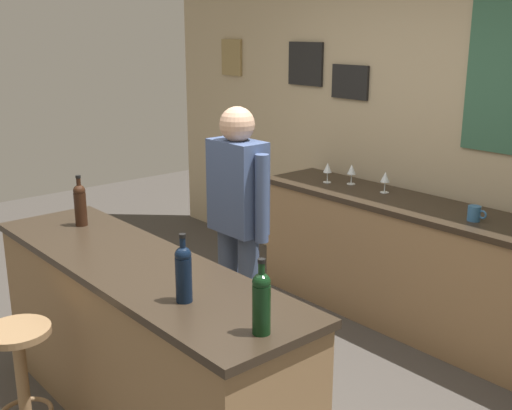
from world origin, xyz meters
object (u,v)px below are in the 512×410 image
(wine_glass_b, at_px, (352,170))
(bar_stool, at_px, (21,369))
(wine_bottle_a, at_px, (80,203))
(wine_glass_a, at_px, (328,169))
(wine_glass_c, at_px, (385,178))
(wine_bottle_b, at_px, (183,272))
(bartender, at_px, (238,219))
(wine_bottle_c, at_px, (261,301))
(coffee_mug, at_px, (475,213))

(wine_glass_b, bearing_deg, bar_stool, -84.27)
(wine_bottle_a, xyz_separation_m, wine_glass_a, (0.16, 1.97, -0.05))
(wine_glass_a, xyz_separation_m, wine_glass_b, (0.16, 0.10, 0.00))
(wine_glass_a, relative_size, wine_glass_c, 1.00)
(wine_bottle_b, xyz_separation_m, wine_glass_a, (-1.14, 2.12, -0.05))
(bartender, relative_size, wine_bottle_c, 5.29)
(wine_bottle_a, bearing_deg, bartender, 53.60)
(wine_bottle_c, bearing_deg, coffee_mug, 98.20)
(wine_bottle_c, xyz_separation_m, coffee_mug, (-0.29, 2.01, -0.11))
(wine_glass_c, bearing_deg, wine_glass_b, 178.43)
(bartender, distance_m, wine_bottle_c, 1.46)
(wine_bottle_c, bearing_deg, wine_glass_c, 116.95)
(wine_bottle_a, bearing_deg, bar_stool, -47.30)
(wine_glass_a, height_order, wine_glass_b, same)
(wine_bottle_a, bearing_deg, wine_glass_c, 72.53)
(bar_stool, xyz_separation_m, wine_glass_a, (-0.43, 2.61, 0.55))
(wine_glass_c, xyz_separation_m, coffee_mug, (0.80, -0.14, -0.06))
(wine_bottle_b, distance_m, wine_bottle_c, 0.44)
(wine_bottle_c, bearing_deg, wine_bottle_a, 176.88)
(bartender, relative_size, wine_glass_c, 10.45)
(wine_bottle_b, distance_m, wine_glass_b, 2.42)
(wine_bottle_a, distance_m, wine_glass_b, 2.09)
(wine_glass_c, relative_size, coffee_mug, 1.24)
(wine_bottle_a, bearing_deg, wine_bottle_c, -3.12)
(wine_glass_b, relative_size, coffee_mug, 1.24)
(bartender, height_order, coffee_mug, bartender)
(wine_bottle_b, bearing_deg, wine_glass_c, 106.50)
(bartender, bearing_deg, wine_bottle_a, -126.40)
(wine_bottle_a, bearing_deg, coffee_mug, 52.93)
(wine_bottle_c, relative_size, wine_glass_b, 1.97)
(wine_bottle_b, distance_m, wine_glass_a, 2.41)
(wine_glass_b, distance_m, coffee_mug, 1.14)
(wine_bottle_c, height_order, wine_glass_c, wine_bottle_c)
(wine_bottle_c, bearing_deg, bar_stool, -154.57)
(bartender, height_order, bar_stool, bartender)
(wine_bottle_a, height_order, wine_glass_b, wine_bottle_a)
(wine_bottle_a, relative_size, wine_bottle_b, 1.00)
(bartender, distance_m, bar_stool, 1.47)
(bar_stool, distance_m, wine_bottle_a, 1.06)
(wine_bottle_b, xyz_separation_m, wine_bottle_c, (0.44, 0.06, 0.00))
(wine_bottle_c, xyz_separation_m, wine_glass_c, (-1.09, 2.15, -0.05))
(bar_stool, bearing_deg, wine_glass_c, 88.83)
(coffee_mug, bearing_deg, wine_glass_a, 177.83)
(bartender, height_order, wine_glass_b, bartender)
(wine_glass_c, distance_m, coffee_mug, 0.82)
(wine_bottle_c, xyz_separation_m, wine_glass_a, (-1.58, 2.06, -0.05))
(wine_bottle_b, relative_size, wine_glass_c, 1.97)
(wine_glass_b, height_order, wine_glass_c, same)
(wine_bottle_b, height_order, wine_glass_a, wine_bottle_b)
(bar_stool, distance_m, wine_bottle_c, 1.40)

